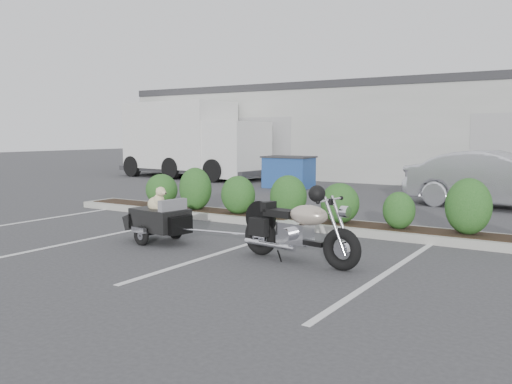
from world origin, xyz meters
The scene contains 8 objects.
ground centered at (0.00, 0.00, 0.00)m, with size 90.00×90.00×0.00m, color #38383A.
planter_kerb centered at (1.00, 2.20, 0.07)m, with size 12.00×1.00×0.15m, color #9E9E93.
building centered at (0.00, 17.00, 2.00)m, with size 26.00×10.00×4.00m, color #9EA099.
motorcycle centered at (2.55, -0.64, 0.49)m, with size 2.11×0.82×1.22m.
pet_trailer centered at (-0.23, -0.61, 0.42)m, with size 1.71×0.97×1.01m.
sedan centered at (4.10, 7.28, 0.74)m, with size 1.56×4.47×1.47m, color #B8B8BF.
dumpster centered at (-2.97, 9.06, 0.57)m, with size 1.73×1.21×1.12m.
delivery_truck centered at (-8.57, 10.60, 1.56)m, with size 7.28×2.95×3.26m.
Camera 1 is at (6.29, -7.70, 1.93)m, focal length 38.00 mm.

